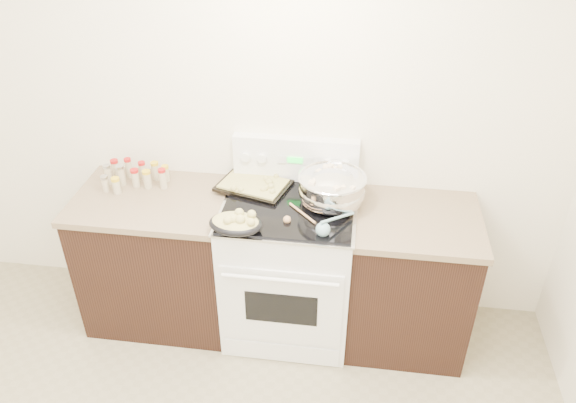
# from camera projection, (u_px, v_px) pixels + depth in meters

# --- Properties ---
(room_shell) EXTENTS (4.10, 3.60, 2.75)m
(room_shell) POSITION_uv_depth(u_px,v_px,m) (109.00, 245.00, 1.67)
(room_shell) COLOR white
(room_shell) RESTS_ON ground
(counter_left) EXTENTS (0.93, 0.67, 0.92)m
(counter_left) POSITION_uv_depth(u_px,v_px,m) (161.00, 257.00, 3.59)
(counter_left) COLOR black
(counter_left) RESTS_ON ground
(counter_right) EXTENTS (0.73, 0.67, 0.92)m
(counter_right) POSITION_uv_depth(u_px,v_px,m) (408.00, 279.00, 3.41)
(counter_right) COLOR black
(counter_right) RESTS_ON ground
(kitchen_range) EXTENTS (0.78, 0.73, 1.22)m
(kitchen_range) POSITION_uv_depth(u_px,v_px,m) (289.00, 265.00, 3.48)
(kitchen_range) COLOR white
(kitchen_range) RESTS_ON ground
(mixing_bowl) EXTENTS (0.45, 0.45, 0.23)m
(mixing_bowl) POSITION_uv_depth(u_px,v_px,m) (332.00, 189.00, 3.20)
(mixing_bowl) COLOR silver
(mixing_bowl) RESTS_ON kitchen_range
(roasting_pan) EXTENTS (0.31, 0.23, 0.12)m
(roasting_pan) POSITION_uv_depth(u_px,v_px,m) (236.00, 223.00, 2.99)
(roasting_pan) COLOR black
(roasting_pan) RESTS_ON kitchen_range
(baking_sheet) EXTENTS (0.48, 0.39, 0.06)m
(baking_sheet) POSITION_uv_depth(u_px,v_px,m) (255.00, 185.00, 3.37)
(baking_sheet) COLOR black
(baking_sheet) RESTS_ON kitchen_range
(wooden_spoon) EXTENTS (0.18, 0.19, 0.04)m
(wooden_spoon) POSITION_uv_depth(u_px,v_px,m) (293.00, 217.00, 3.10)
(wooden_spoon) COLOR tan
(wooden_spoon) RESTS_ON kitchen_range
(blue_ladle) EXTENTS (0.20, 0.22, 0.10)m
(blue_ladle) POSITION_uv_depth(u_px,v_px,m) (325.00, 228.00, 2.98)
(blue_ladle) COLOR #78A6B3
(blue_ladle) RESTS_ON kitchen_range
(spice_jars) EXTENTS (0.39, 0.24, 0.13)m
(spice_jars) POSITION_uv_depth(u_px,v_px,m) (134.00, 175.00, 3.43)
(spice_jars) COLOR #BFB28C
(spice_jars) RESTS_ON counter_left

